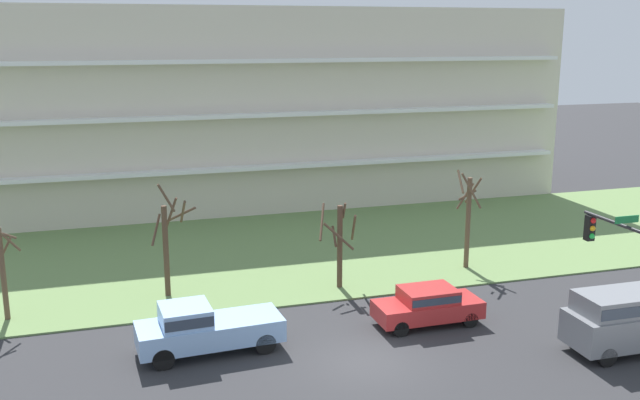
{
  "coord_description": "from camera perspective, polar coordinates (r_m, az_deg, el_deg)",
  "views": [
    {
      "loc": [
        -8.61,
        -22.56,
        11.73
      ],
      "look_at": [
        0.09,
        6.0,
        4.73
      ],
      "focal_mm": 40.09,
      "sensor_mm": 36.0,
      "label": 1
    }
  ],
  "objects": [
    {
      "name": "ground",
      "position": [
        26.84,
        3.64,
        -12.75
      ],
      "size": [
        160.0,
        160.0,
        0.0
      ],
      "primitive_type": "plane",
      "color": "#2D2D30"
    },
    {
      "name": "grass_lawn_strip",
      "position": [
        39.33,
        -3.53,
        -4.12
      ],
      "size": [
        80.0,
        16.0,
        0.08
      ],
      "primitive_type": "cube",
      "color": "#66844C",
      "rests_on": "ground"
    },
    {
      "name": "apartment_building",
      "position": [
        51.34,
        -7.26,
        7.46
      ],
      "size": [
        45.89,
        12.56,
        13.39
      ],
      "color": "beige",
      "rests_on": "ground"
    },
    {
      "name": "tree_far_left",
      "position": [
        32.16,
        -24.09,
        -4.79
      ],
      "size": [
        1.73,
        1.72,
        4.56
      ],
      "color": "brown",
      "rests_on": "ground"
    },
    {
      "name": "tree_left",
      "position": [
        32.81,
        -12.04,
        -3.18
      ],
      "size": [
        2.09,
        2.27,
        5.37
      ],
      "color": "#4C3828",
      "rests_on": "ground"
    },
    {
      "name": "tree_center",
      "position": [
        33.13,
        1.55,
        -3.36
      ],
      "size": [
        1.99,
        2.09,
        4.18
      ],
      "color": "#4C3828",
      "rests_on": "ground"
    },
    {
      "name": "tree_right",
      "position": [
        36.62,
        11.72,
        -1.24
      ],
      "size": [
        1.32,
        1.32,
        5.07
      ],
      "color": "brown",
      "rests_on": "ground"
    },
    {
      "name": "pickup_blue_near_left",
      "position": [
        27.41,
        -9.28,
        -10.0
      ],
      "size": [
        5.51,
        2.31,
        1.95
      ],
      "rotation": [
        0.0,
        0.0,
        3.2
      ],
      "color": "#8CB2E0",
      "rests_on": "ground"
    },
    {
      "name": "van_gray_center_left",
      "position": [
        29.61,
        23.85,
        -8.42
      ],
      "size": [
        5.22,
        2.06,
        2.36
      ],
      "rotation": [
        0.0,
        0.0,
        -0.01
      ],
      "color": "slate",
      "rests_on": "ground"
    },
    {
      "name": "sedan_red_center_right",
      "position": [
        29.93,
        8.6,
        -8.23
      ],
      "size": [
        4.41,
        1.83,
        1.57
      ],
      "rotation": [
        0.0,
        0.0,
        3.15
      ],
      "color": "#B22828",
      "rests_on": "ground"
    }
  ]
}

